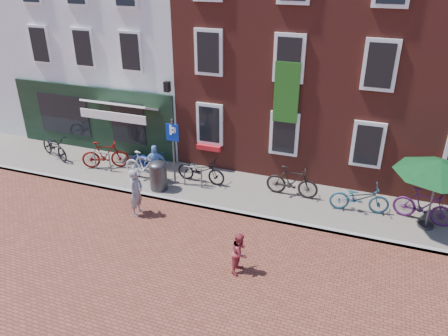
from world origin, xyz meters
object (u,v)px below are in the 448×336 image
(woman, at_px, (136,192))
(cafe_person, at_px, (156,164))
(bicycle_1, at_px, (105,155))
(bicycle_4, at_px, (201,170))
(litter_bin, at_px, (158,174))
(bicycle_3, at_px, (145,166))
(parking_sign, at_px, (173,142))
(bicycle_7, at_px, (424,206))
(parasol, at_px, (440,164))
(bicycle_2, at_px, (149,163))
(bicycle_0, at_px, (54,146))
(bicycle_5, at_px, (292,182))
(boy, at_px, (240,252))
(bicycle_6, at_px, (359,198))

(woman, height_order, cafe_person, woman)
(bicycle_1, height_order, bicycle_4, bicycle_1)
(litter_bin, relative_size, bicycle_3, 0.63)
(parking_sign, height_order, bicycle_7, parking_sign)
(parasol, relative_size, bicycle_1, 1.40)
(bicycle_2, bearing_deg, parasol, -70.26)
(litter_bin, height_order, parasol, parasol)
(parasol, xyz_separation_m, bicycle_0, (-14.83, 0.27, -1.71))
(woman, xyz_separation_m, cafe_person, (-0.43, 2.18, 0.01))
(bicycle_1, xyz_separation_m, bicycle_2, (2.01, 0.04, -0.06))
(bicycle_4, bearing_deg, bicycle_5, -84.85)
(bicycle_2, distance_m, bicycle_7, 10.06)
(bicycle_2, distance_m, bicycle_5, 5.68)
(woman, height_order, bicycle_2, woman)
(boy, bearing_deg, woman, 73.32)
(parasol, height_order, woman, parasol)
(bicycle_4, height_order, bicycle_7, bicycle_7)
(bicycle_1, bearing_deg, boy, -144.59)
(boy, bearing_deg, bicycle_5, -1.52)
(litter_bin, bearing_deg, cafe_person, 126.24)
(parking_sign, height_order, parasol, parking_sign)
(parasol, height_order, boy, parasol)
(parasol, distance_m, bicycle_4, 8.22)
(bicycle_2, bearing_deg, bicycle_6, -68.97)
(bicycle_1, bearing_deg, parasol, -115.09)
(bicycle_3, bearing_deg, woman, -150.28)
(cafe_person, distance_m, bicycle_6, 7.54)
(bicycle_2, xyz_separation_m, bicycle_3, (0.06, -0.42, 0.06))
(bicycle_3, bearing_deg, boy, -119.45)
(parasol, bearing_deg, bicycle_7, 113.86)
(boy, xyz_separation_m, bicycle_5, (0.48, 4.53, 0.05))
(cafe_person, xyz_separation_m, bicycle_1, (-2.53, 0.38, -0.18))
(boy, distance_m, bicycle_4, 5.32)
(woman, relative_size, bicycle_5, 0.88)
(bicycle_3, distance_m, bicycle_5, 5.66)
(parking_sign, bearing_deg, boy, -45.05)
(bicycle_4, xyz_separation_m, bicycle_6, (5.88, -0.12, 0.00))
(woman, distance_m, bicycle_6, 7.56)
(bicycle_2, distance_m, bicycle_6, 8.05)
(bicycle_0, relative_size, bicycle_4, 1.00)
(woman, height_order, bicycle_4, woman)
(parasol, xyz_separation_m, bicycle_4, (-8.03, 0.34, -1.71))
(bicycle_1, bearing_deg, bicycle_2, -113.12)
(litter_bin, distance_m, bicycle_2, 1.28)
(bicycle_3, bearing_deg, parasol, -81.55)
(bicycle_0, xyz_separation_m, bicycle_6, (12.68, -0.04, 0.00))
(bicycle_1, bearing_deg, bicycle_7, -113.64)
(cafe_person, bearing_deg, bicycle_1, -32.09)
(cafe_person, height_order, bicycle_1, cafe_person)
(bicycle_0, height_order, bicycle_5, bicycle_5)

